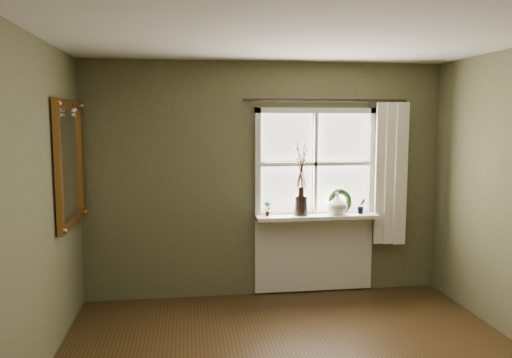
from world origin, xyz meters
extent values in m
plane|color=silver|center=(0.00, 0.00, 2.60)|extent=(4.50, 4.50, 0.00)
cube|color=brown|center=(0.00, 2.30, 1.30)|extent=(4.00, 0.10, 2.60)
cube|color=silver|center=(0.55, 2.22, 0.89)|extent=(1.36, 0.06, 0.06)
cube|color=silver|center=(0.55, 2.22, 2.07)|extent=(1.36, 0.06, 0.06)
cube|color=silver|center=(-0.10, 2.22, 1.48)|extent=(0.06, 0.06, 1.24)
cube|color=silver|center=(1.20, 2.22, 1.48)|extent=(0.06, 0.06, 1.24)
cube|color=silver|center=(0.55, 2.22, 1.48)|extent=(1.24, 0.05, 0.04)
cube|color=silver|center=(0.55, 2.22, 1.48)|extent=(0.04, 0.05, 1.12)
cube|color=white|center=(0.23, 2.25, 1.77)|extent=(0.59, 0.01, 0.53)
cube|color=white|center=(0.88, 2.25, 1.77)|extent=(0.59, 0.01, 0.53)
cube|color=white|center=(0.23, 2.25, 1.19)|extent=(0.59, 0.01, 0.53)
cube|color=white|center=(0.88, 2.25, 1.19)|extent=(0.59, 0.01, 0.53)
cube|color=silver|center=(0.55, 2.12, 0.90)|extent=(1.36, 0.26, 0.04)
cube|color=silver|center=(0.55, 2.23, 0.46)|extent=(1.36, 0.04, 0.88)
cylinder|color=black|center=(0.37, 2.12, 1.03)|extent=(0.19, 0.19, 0.22)
imported|color=beige|center=(0.78, 2.12, 1.04)|extent=(0.25, 0.25, 0.25)
torus|color=#26411C|center=(0.82, 2.16, 1.03)|extent=(0.31, 0.18, 0.30)
imported|color=#26411C|center=(-0.01, 2.12, 1.00)|extent=(0.10, 0.07, 0.17)
imported|color=#26411C|center=(1.06, 2.12, 1.01)|extent=(0.11, 0.09, 0.17)
cube|color=silver|center=(1.39, 2.13, 1.37)|extent=(0.36, 0.12, 1.59)
cylinder|color=black|center=(0.65, 2.17, 2.18)|extent=(1.84, 0.03, 0.03)
cube|color=white|center=(-1.97, 1.70, 1.56)|extent=(0.02, 0.82, 1.01)
cube|color=#9A632D|center=(-1.96, 1.70, 2.11)|extent=(0.05, 0.99, 0.09)
cube|color=#9A632D|center=(-1.96, 1.70, 1.01)|extent=(0.05, 0.99, 0.09)
cube|color=#9A632D|center=(-1.96, 1.25, 1.56)|extent=(0.05, 0.09, 1.01)
cube|color=#9A632D|center=(-1.96, 2.15, 1.56)|extent=(0.05, 0.09, 1.01)
sphere|color=silver|center=(-1.91, 1.67, 2.05)|extent=(0.04, 0.04, 0.04)
sphere|color=silver|center=(-1.91, 1.70, 2.01)|extent=(0.04, 0.04, 0.04)
sphere|color=silver|center=(-1.91, 1.73, 2.06)|extent=(0.04, 0.04, 0.04)
camera|label=1|loc=(-0.87, -3.18, 1.95)|focal=35.00mm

